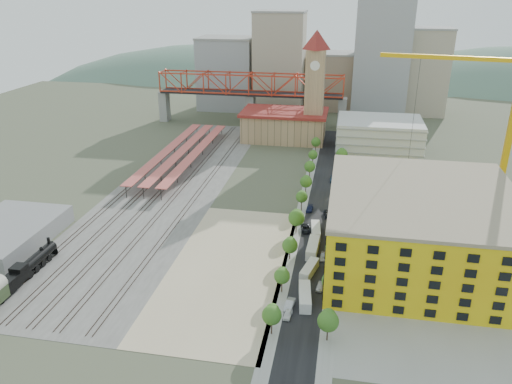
% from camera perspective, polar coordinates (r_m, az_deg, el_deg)
% --- Properties ---
extents(ground, '(400.00, 400.00, 0.00)m').
position_cam_1_polar(ground, '(151.61, 1.05, -2.66)').
color(ground, '#474C38').
rests_on(ground, ground).
extents(ballast_strip, '(36.00, 165.00, 0.06)m').
position_cam_1_polar(ballast_strip, '(175.86, -9.64, 0.67)').
color(ballast_strip, '#605E59').
rests_on(ballast_strip, ground).
extents(dirt_lot, '(28.00, 67.00, 0.06)m').
position_cam_1_polar(dirt_lot, '(125.02, -3.19, -8.53)').
color(dirt_lot, tan).
rests_on(dirt_lot, ground).
extents(street_asphalt, '(12.00, 170.00, 0.06)m').
position_cam_1_polar(street_asphalt, '(163.76, 7.45, -0.87)').
color(street_asphalt, black).
rests_on(street_asphalt, ground).
extents(sidewalk_west, '(3.00, 170.00, 0.04)m').
position_cam_1_polar(sidewalk_west, '(164.07, 5.53, -0.74)').
color(sidewalk_west, gray).
rests_on(sidewalk_west, ground).
extents(sidewalk_east, '(3.00, 170.00, 0.04)m').
position_cam_1_polar(sidewalk_east, '(163.65, 9.37, -1.01)').
color(sidewalk_east, gray).
rests_on(sidewalk_east, ground).
extents(construction_pad, '(50.00, 90.00, 0.06)m').
position_cam_1_polar(construction_pad, '(134.12, 19.05, -7.55)').
color(construction_pad, gray).
rests_on(construction_pad, ground).
extents(rail_tracks, '(26.56, 160.00, 0.18)m').
position_cam_1_polar(rail_tracks, '(176.42, -10.19, 0.74)').
color(rail_tracks, '#382B23').
rests_on(rail_tracks, ground).
extents(platform_canopies, '(16.00, 80.00, 4.12)m').
position_cam_1_polar(platform_canopies, '(200.53, -8.45, 4.68)').
color(platform_canopies, '#BD4948').
rests_on(platform_canopies, ground).
extents(station_hall, '(38.00, 24.00, 13.10)m').
position_cam_1_polar(station_hall, '(226.65, 3.25, 7.66)').
color(station_hall, tan).
rests_on(station_hall, ground).
extents(clock_tower, '(12.00, 12.00, 52.00)m').
position_cam_1_polar(clock_tower, '(218.88, 6.77, 12.92)').
color(clock_tower, tan).
rests_on(clock_tower, ground).
extents(parking_garage, '(34.00, 26.00, 14.00)m').
position_cam_1_polar(parking_garage, '(213.78, 13.85, 6.23)').
color(parking_garage, silver).
rests_on(parking_garage, ground).
extents(truss_bridge, '(94.00, 9.60, 25.60)m').
position_cam_1_polar(truss_bridge, '(249.27, -0.64, 11.92)').
color(truss_bridge, gray).
rests_on(truss_bridge, ground).
extents(construction_building, '(44.60, 50.60, 18.80)m').
position_cam_1_polar(construction_building, '(129.39, 18.25, -3.88)').
color(construction_building, yellow).
rests_on(construction_building, ground).
extents(warehouse, '(22.00, 32.00, 5.00)m').
position_cam_1_polar(warehouse, '(150.76, -26.72, -4.34)').
color(warehouse, gray).
rests_on(warehouse, ground).
extents(street_trees, '(15.40, 124.40, 8.00)m').
position_cam_1_polar(street_trees, '(154.63, 7.22, -2.33)').
color(street_trees, '#2F5D1C').
rests_on(street_trees, ground).
extents(skyline, '(133.00, 46.00, 60.00)m').
position_cam_1_polar(skyline, '(281.29, 7.57, 13.76)').
color(skyline, '#9EA0A3').
rests_on(skyline, ground).
extents(distant_hills, '(647.00, 264.00, 227.00)m').
position_cam_1_polar(distant_hills, '(421.47, 12.97, 1.88)').
color(distant_hills, '#4C6B59').
rests_on(distant_hills, ground).
extents(locomotive, '(3.05, 23.54, 5.88)m').
position_cam_1_polar(locomotive, '(132.24, -24.51, -7.80)').
color(locomotive, black).
rests_on(locomotive, ground).
extents(tower_crane, '(50.10, 10.67, 54.01)m').
position_cam_1_polar(tower_crane, '(154.83, 26.21, 8.62)').
color(tower_crane, gold).
rests_on(tower_crane, ground).
extents(site_trailer_a, '(3.65, 9.84, 2.63)m').
position_cam_1_polar(site_trailer_a, '(112.25, 5.60, -11.81)').
color(site_trailer_a, silver).
rests_on(site_trailer_a, ground).
extents(site_trailer_b, '(4.23, 8.96, 2.37)m').
position_cam_1_polar(site_trailer_b, '(122.15, 6.11, -8.81)').
color(site_trailer_b, silver).
rests_on(site_trailer_b, ground).
extents(site_trailer_c, '(3.04, 10.18, 2.76)m').
position_cam_1_polar(site_trailer_c, '(131.34, 6.51, -6.34)').
color(site_trailer_c, silver).
rests_on(site_trailer_c, ground).
extents(site_trailer_d, '(3.31, 9.23, 2.47)m').
position_cam_1_polar(site_trailer_d, '(140.52, 6.83, -4.40)').
color(site_trailer_d, silver).
rests_on(site_trailer_d, ground).
extents(car_0, '(1.92, 4.06, 1.34)m').
position_cam_1_polar(car_0, '(107.83, 3.65, -13.77)').
color(car_0, white).
rests_on(car_0, ground).
extents(car_1, '(2.27, 4.94, 1.57)m').
position_cam_1_polar(car_1, '(110.39, 3.86, -12.74)').
color(car_1, '#ACADB2').
rests_on(car_1, ground).
extents(car_2, '(3.28, 5.67, 1.49)m').
position_cam_1_polar(car_2, '(142.45, 5.67, -4.18)').
color(car_2, black).
rests_on(car_2, ground).
extents(car_3, '(2.13, 4.65, 1.32)m').
position_cam_1_polar(car_3, '(155.12, 6.14, -1.92)').
color(car_3, '#1A224D').
rests_on(car_3, ground).
extents(car_4, '(1.97, 4.05, 1.33)m').
position_cam_1_polar(car_4, '(117.10, 7.33, -10.68)').
color(car_4, silver).
rests_on(car_4, ground).
extents(car_5, '(1.72, 4.24, 1.37)m').
position_cam_1_polar(car_5, '(129.03, 7.73, -7.33)').
color(car_5, gray).
rests_on(car_5, ground).
extents(car_6, '(3.44, 5.87, 1.53)m').
position_cam_1_polar(car_6, '(151.91, 8.30, -2.54)').
color(car_6, black).
rests_on(car_6, ground).
extents(car_7, '(2.26, 4.89, 1.38)m').
position_cam_1_polar(car_7, '(179.43, 8.76, 1.40)').
color(car_7, navy).
rests_on(car_7, ground).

